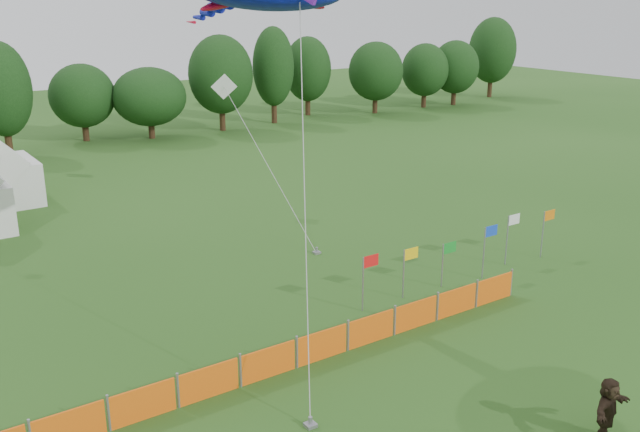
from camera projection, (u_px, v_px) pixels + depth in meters
treeline at (38, 94)px, 52.16m from camera, size 104.57×8.78×8.36m
barrier_fence at (268, 363)px, 21.77m from camera, size 21.90×0.06×1.00m
flag_row at (465, 248)px, 28.86m from camera, size 10.73×0.60×2.23m
spectator_f at (608, 409)px, 18.63m from camera, size 1.73×0.82×1.79m
small_kite_white at (243, 121)px, 36.51m from camera, size 1.40×9.65×7.22m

